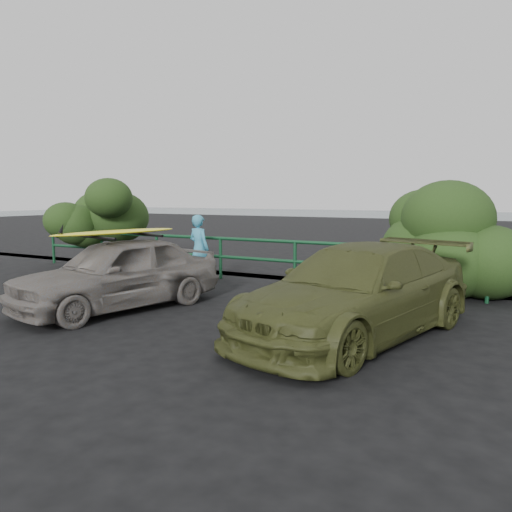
{
  "coord_description": "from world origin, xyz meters",
  "views": [
    {
      "loc": [
        5.57,
        -5.3,
        2.04
      ],
      "look_at": [
        1.42,
        2.36,
        0.98
      ],
      "focal_mm": 35.0,
      "sensor_mm": 36.0,
      "label": 1
    }
  ],
  "objects": [
    {
      "name": "shrub_left",
      "position": [
        -4.8,
        5.4,
        1.16
      ],
      "size": [
        3.2,
        2.4,
        2.33
      ],
      "primitive_type": null,
      "color": "#254017",
      "rests_on": "ground"
    },
    {
      "name": "roof_rack",
      "position": [
        -0.84,
        1.32,
        1.34
      ],
      "size": [
        1.6,
        1.29,
        0.05
      ],
      "primitive_type": null,
      "rotation": [
        0.0,
        0.0,
        -0.24
      ],
      "color": "black",
      "rests_on": "sedan"
    },
    {
      "name": "surfboard",
      "position": [
        -0.84,
        1.32,
        1.4
      ],
      "size": [
        1.1,
        2.54,
        0.07
      ],
      "primitive_type": "ellipsoid",
      "rotation": [
        0.0,
        0.0,
        -0.24
      ],
      "color": "#FFF41A",
      "rests_on": "roof_rack"
    },
    {
      "name": "olive_vehicle",
      "position": [
        3.48,
        1.63,
        0.66
      ],
      "size": [
        3.0,
        4.91,
        1.33
      ],
      "primitive_type": "imported",
      "rotation": [
        0.0,
        0.0,
        -0.27
      ],
      "color": "#42471F",
      "rests_on": "ground"
    },
    {
      "name": "ocean",
      "position": [
        0.0,
        60.0,
        0.0
      ],
      "size": [
        200.0,
        200.0,
        0.0
      ],
      "primitive_type": "plane",
      "color": "slate",
      "rests_on": "ground"
    },
    {
      "name": "shrub_right",
      "position": [
        5.0,
        5.5,
        1.02
      ],
      "size": [
        3.2,
        2.4,
        2.05
      ],
      "primitive_type": null,
      "color": "#254017",
      "rests_on": "ground"
    },
    {
      "name": "sedan",
      "position": [
        -0.84,
        1.32,
        0.66
      ],
      "size": [
        2.43,
        4.11,
        1.31
      ],
      "primitive_type": "imported",
      "rotation": [
        0.0,
        0.0,
        -0.24
      ],
      "color": "slate",
      "rests_on": "ground"
    },
    {
      "name": "ground",
      "position": [
        0.0,
        0.0,
        0.0
      ],
      "size": [
        80.0,
        80.0,
        0.0
      ],
      "primitive_type": "plane",
      "color": "black"
    },
    {
      "name": "man",
      "position": [
        -1.19,
        4.36,
        0.8
      ],
      "size": [
        0.65,
        0.5,
        1.6
      ],
      "primitive_type": "imported",
      "rotation": [
        0.0,
        0.0,
        2.92
      ],
      "color": "#3F9BBD",
      "rests_on": "ground"
    },
    {
      "name": "guardrail",
      "position": [
        0.0,
        5.0,
        0.52
      ],
      "size": [
        14.0,
        0.08,
        1.04
      ],
      "primitive_type": null,
      "color": "#124123",
      "rests_on": "ground"
    }
  ]
}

